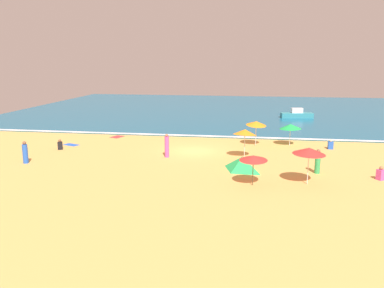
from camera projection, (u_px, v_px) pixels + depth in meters
name	position (u px, v px, depth m)	size (l,w,h in m)	color
ground_plane	(194.00, 151.00, 33.40)	(60.00, 60.00, 0.00)	#E0A856
ocean_water	(222.00, 109.00, 60.40)	(60.00, 44.00, 0.10)	#196084
wave_breaker_foam	(204.00, 136.00, 39.46)	(57.00, 0.70, 0.01)	white
beach_umbrella_0	(290.00, 126.00, 35.21)	(2.36, 2.35, 1.99)	silver
beach_umbrella_1	(245.00, 132.00, 30.72)	(2.47, 2.48, 2.39)	silver
beach_umbrella_2	(309.00, 151.00, 24.22)	(2.86, 2.86, 2.37)	silver
beach_umbrella_3	(256.00, 123.00, 35.16)	(2.46, 2.47, 2.31)	silver
beach_umbrella_4	(253.00, 158.00, 24.08)	(2.12, 2.13, 1.95)	#4C3823
beach_tent	(242.00, 163.00, 27.54)	(2.91, 2.80, 1.01)	green
beachgoer_0	(167.00, 146.00, 31.18)	(0.46, 0.46, 1.89)	#D84CA5
beachgoer_1	(331.00, 145.00, 34.12)	(0.43, 0.43, 0.87)	blue
beachgoer_2	(25.00, 153.00, 29.40)	(0.40, 0.40, 1.69)	blue
beachgoer_3	(60.00, 145.00, 33.95)	(0.51, 0.51, 0.90)	black
beachgoer_4	(381.00, 174.00, 25.42)	(0.57, 0.57, 0.91)	#D84CA5
beachgoer_5	(318.00, 162.00, 26.80)	(0.43, 0.43, 1.68)	green
beach_towel_0	(117.00, 137.00, 39.47)	(1.35, 1.57, 0.01)	red
beach_towel_1	(71.00, 145.00, 35.83)	(1.63, 1.27, 0.01)	blue
small_boat_0	(297.00, 114.00, 51.42)	(4.25, 1.90, 1.28)	teal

